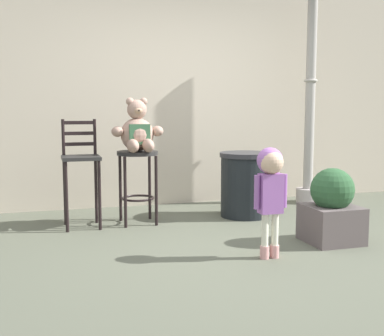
# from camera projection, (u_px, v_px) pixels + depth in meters

# --- Properties ---
(ground_plane) EXTENTS (24.00, 24.00, 0.00)m
(ground_plane) POSITION_uv_depth(u_px,v_px,m) (241.00, 249.00, 4.21)
(ground_plane) COLOR #575B4B
(building_wall) EXTENTS (7.38, 0.30, 3.18)m
(building_wall) POSITION_uv_depth(u_px,v_px,m) (172.00, 77.00, 6.21)
(building_wall) COLOR beige
(building_wall) RESTS_ON ground_plane
(bar_stool_with_teddy) EXTENTS (0.42, 0.42, 0.76)m
(bar_stool_with_teddy) POSITION_uv_depth(u_px,v_px,m) (138.00, 171.00, 5.12)
(bar_stool_with_teddy) COLOR #252424
(bar_stool_with_teddy) RESTS_ON ground_plane
(teddy_bear) EXTENTS (0.53, 0.48, 0.55)m
(teddy_bear) POSITION_uv_depth(u_px,v_px,m) (138.00, 132.00, 5.04)
(teddy_bear) COLOR tan
(teddy_bear) RESTS_ON bar_stool_with_teddy
(child_walking) EXTENTS (0.28, 0.23, 0.89)m
(child_walking) POSITION_uv_depth(u_px,v_px,m) (270.00, 178.00, 3.90)
(child_walking) COLOR #DC9996
(child_walking) RESTS_ON ground_plane
(trash_bin) EXTENTS (0.57, 0.57, 0.72)m
(trash_bin) POSITION_uv_depth(u_px,v_px,m) (245.00, 184.00, 5.48)
(trash_bin) COLOR black
(trash_bin) RESTS_ON ground_plane
(lamppost) EXTENTS (0.29, 0.29, 2.66)m
(lamppost) POSITION_uv_depth(u_px,v_px,m) (310.00, 121.00, 6.22)
(lamppost) COLOR #B1A6A4
(lamppost) RESTS_ON ground_plane
(bar_chair_empty) EXTENTS (0.37, 0.37, 1.09)m
(bar_chair_empty) POSITION_uv_depth(u_px,v_px,m) (81.00, 165.00, 4.95)
(bar_chair_empty) COLOR #252424
(bar_chair_empty) RESTS_ON ground_plane
(planter_with_shrub) EXTENTS (0.46, 0.46, 0.67)m
(planter_with_shrub) POSITION_uv_depth(u_px,v_px,m) (332.00, 208.00, 4.40)
(planter_with_shrub) COLOR #5D5252
(planter_with_shrub) RESTS_ON ground_plane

